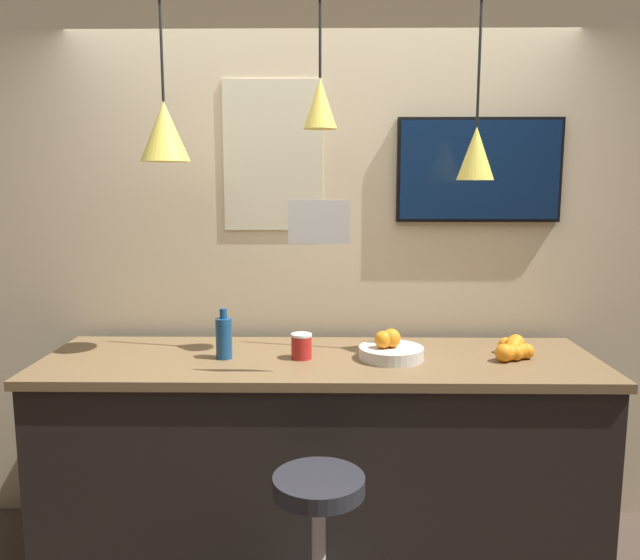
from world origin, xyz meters
TOP-DOWN VIEW (x-y plane):
  - back_wall at (0.00, 1.16)m, footprint 8.00×0.06m
  - service_counter at (0.00, 0.68)m, footprint 2.47×0.74m
  - bar_stool at (0.01, -0.00)m, footprint 0.37×0.37m
  - fruit_bowl at (0.31, 0.65)m, footprint 0.29×0.29m
  - orange_pile at (0.86, 0.69)m, footprint 0.19×0.24m
  - juice_bottle at (-0.43, 0.66)m, footprint 0.07×0.07m
  - spread_jar at (-0.08, 0.66)m, footprint 0.09×0.09m
  - pendant_lamp_left at (-0.67, 0.71)m, footprint 0.21×0.21m
  - pendant_lamp_middle at (0.00, 0.71)m, footprint 0.15×0.15m
  - pendant_lamp_right at (0.67, 0.71)m, footprint 0.16×0.16m
  - mounted_tv at (0.78, 1.10)m, footprint 0.81×0.04m
  - hanging_menu_board at (-0.00, 0.39)m, footprint 0.24×0.01m
  - wall_poster at (-0.24, 1.12)m, footprint 0.49×0.01m

SIDE VIEW (x-z plane):
  - bar_stool at x=0.01m, z-range 0.12..0.87m
  - service_counter at x=0.00m, z-range 0.00..0.99m
  - orange_pile at x=0.86m, z-range 0.98..1.07m
  - fruit_bowl at x=0.31m, z-range 0.96..1.10m
  - spread_jar at x=-0.08m, z-range 0.99..1.10m
  - juice_bottle at x=-0.43m, z-range 0.97..1.20m
  - back_wall at x=0.00m, z-range 0.00..2.90m
  - hanging_menu_board at x=0.00m, z-range 1.53..1.70m
  - mounted_tv at x=0.78m, z-range 1.57..2.08m
  - wall_poster at x=-0.24m, z-range 1.53..2.26m
  - pendant_lamp_right at x=0.67m, z-range 1.38..2.41m
  - pendant_lamp_left at x=-0.67m, z-range 1.51..2.46m
  - pendant_lamp_middle at x=0.00m, z-range 1.70..2.51m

